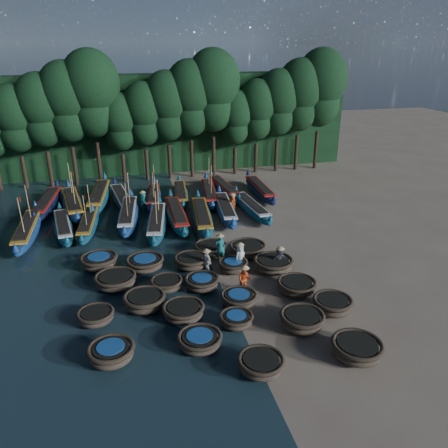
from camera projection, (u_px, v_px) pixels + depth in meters
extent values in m
plane|color=#7D6F5B|center=(212.00, 268.00, 27.10)|extent=(120.00, 120.00, 0.00)
cube|color=black|center=(163.00, 124.00, 46.21)|extent=(40.00, 3.00, 10.00)
ellipsoid|color=#4E4031|center=(261.00, 365.00, 18.40)|extent=(1.91, 1.91, 0.64)
torus|color=#382E21|center=(261.00, 360.00, 18.29)|extent=(2.03, 2.03, 0.19)
cylinder|color=black|center=(261.00, 359.00, 18.27)|extent=(1.54, 1.54, 0.06)
ellipsoid|color=#4E4031|center=(357.00, 351.00, 19.23)|extent=(2.79, 2.79, 0.72)
torus|color=#382E21|center=(357.00, 344.00, 19.10)|extent=(2.32, 2.32, 0.22)
cylinder|color=black|center=(358.00, 344.00, 19.09)|extent=(1.76, 1.76, 0.07)
ellipsoid|color=#4E4031|center=(112.00, 355.00, 18.97)|extent=(2.08, 2.08, 0.73)
torus|color=#382E21|center=(111.00, 348.00, 18.84)|extent=(2.10, 2.10, 0.22)
cylinder|color=black|center=(111.00, 347.00, 18.82)|extent=(1.57, 1.57, 0.07)
cylinder|color=navy|center=(111.00, 347.00, 18.81)|extent=(1.21, 1.21, 0.04)
ellipsoid|color=#4E4031|center=(200.00, 342.00, 19.88)|extent=(2.22, 2.22, 0.61)
torus|color=#382E21|center=(200.00, 337.00, 19.77)|extent=(2.08, 2.08, 0.19)
cylinder|color=black|center=(200.00, 336.00, 19.75)|extent=(1.59, 1.59, 0.06)
cylinder|color=navy|center=(200.00, 335.00, 19.74)|extent=(1.22, 1.22, 0.04)
ellipsoid|color=#4E4031|center=(236.00, 321.00, 21.41)|extent=(1.79, 1.79, 0.58)
torus|color=#382E21|center=(236.00, 316.00, 21.30)|extent=(1.71, 1.71, 0.17)
cylinder|color=black|center=(236.00, 316.00, 21.29)|extent=(1.29, 1.29, 0.05)
cylinder|color=navy|center=(236.00, 315.00, 21.28)|extent=(0.99, 0.99, 0.03)
ellipsoid|color=#4E4031|center=(302.00, 322.00, 21.22)|extent=(2.48, 2.48, 0.74)
torus|color=#382E21|center=(302.00, 316.00, 21.08)|extent=(2.23, 2.23, 0.23)
cylinder|color=black|center=(302.00, 315.00, 21.06)|extent=(1.68, 1.68, 0.07)
ellipsoid|color=#4E4031|center=(332.00, 306.00, 22.45)|extent=(2.08, 2.08, 0.74)
torus|color=#382E21|center=(333.00, 300.00, 22.32)|extent=(2.09, 2.09, 0.23)
cylinder|color=black|center=(333.00, 300.00, 22.30)|extent=(1.57, 1.57, 0.07)
ellipsoid|color=#4E4031|center=(96.00, 318.00, 21.63)|extent=(1.94, 1.94, 0.62)
torus|color=#382E21|center=(95.00, 313.00, 21.52)|extent=(1.85, 1.85, 0.19)
cylinder|color=black|center=(95.00, 312.00, 21.50)|extent=(1.40, 1.40, 0.06)
ellipsoid|color=#4E4031|center=(145.00, 303.00, 22.75)|extent=(2.12, 2.12, 0.76)
torus|color=#382E21|center=(144.00, 297.00, 22.61)|extent=(2.23, 2.23, 0.23)
cylinder|color=black|center=(144.00, 296.00, 22.60)|extent=(1.68, 1.68, 0.07)
ellipsoid|color=#4E4031|center=(184.00, 313.00, 21.96)|extent=(2.49, 2.49, 0.69)
torus|color=#382E21|center=(183.00, 307.00, 21.84)|extent=(2.16, 2.16, 0.21)
cylinder|color=black|center=(183.00, 307.00, 21.82)|extent=(1.63, 1.63, 0.06)
ellipsoid|color=#4E4031|center=(239.00, 300.00, 23.18)|extent=(2.05, 2.05, 0.59)
torus|color=#382E21|center=(239.00, 295.00, 23.07)|extent=(1.97, 1.97, 0.18)
cylinder|color=black|center=(239.00, 295.00, 23.06)|extent=(1.51, 1.51, 0.05)
cylinder|color=navy|center=(239.00, 294.00, 23.05)|extent=(1.16, 1.16, 0.04)
ellipsoid|color=#4E4031|center=(297.00, 287.00, 24.28)|extent=(2.51, 2.51, 0.66)
torus|color=#382E21|center=(297.00, 282.00, 24.16)|extent=(2.22, 2.22, 0.20)
cylinder|color=black|center=(297.00, 282.00, 24.15)|extent=(1.69, 1.69, 0.06)
ellipsoid|color=#4E4031|center=(116.00, 282.00, 24.81)|extent=(2.53, 2.53, 0.70)
torus|color=#382E21|center=(115.00, 277.00, 24.68)|extent=(2.38, 2.38, 0.21)
cylinder|color=black|center=(115.00, 276.00, 24.67)|extent=(1.82, 1.82, 0.06)
ellipsoid|color=#4E4031|center=(167.00, 285.00, 24.56)|extent=(2.06, 2.06, 0.61)
torus|color=#382E21|center=(166.00, 280.00, 24.45)|extent=(1.84, 1.84, 0.18)
cylinder|color=black|center=(166.00, 280.00, 24.44)|extent=(1.39, 1.39, 0.06)
ellipsoid|color=#4E4031|center=(202.00, 284.00, 24.65)|extent=(2.24, 2.24, 0.65)
torus|color=#382E21|center=(202.00, 279.00, 24.53)|extent=(1.97, 1.97, 0.20)
cylinder|color=black|center=(202.00, 278.00, 24.51)|extent=(1.49, 1.49, 0.06)
cylinder|color=navy|center=(202.00, 278.00, 24.50)|extent=(1.15, 1.15, 0.04)
ellipsoid|color=#4E4031|center=(233.00, 267.00, 26.54)|extent=(1.95, 1.95, 0.63)
torus|color=#382E21|center=(233.00, 262.00, 26.43)|extent=(1.85, 1.85, 0.19)
cylinder|color=black|center=(233.00, 262.00, 26.42)|extent=(1.39, 1.39, 0.06)
cylinder|color=navy|center=(233.00, 261.00, 26.40)|extent=(1.07, 1.07, 0.04)
ellipsoid|color=#4E4031|center=(273.00, 265.00, 26.59)|extent=(2.34, 2.34, 0.73)
torus|color=#382E21|center=(273.00, 260.00, 26.46)|extent=(2.45, 2.45, 0.22)
cylinder|color=black|center=(274.00, 260.00, 26.45)|extent=(1.87, 1.87, 0.07)
ellipsoid|color=#4E4031|center=(99.00, 263.00, 26.91)|extent=(2.19, 2.19, 0.74)
torus|color=#382E21|center=(99.00, 258.00, 26.78)|extent=(2.30, 2.30, 0.22)
cylinder|color=black|center=(99.00, 257.00, 26.76)|extent=(1.75, 1.75, 0.07)
cylinder|color=navy|center=(99.00, 256.00, 26.74)|extent=(1.34, 1.34, 0.04)
ellipsoid|color=#4E4031|center=(145.00, 264.00, 26.72)|extent=(2.87, 2.87, 0.71)
torus|color=#382E21|center=(145.00, 260.00, 26.60)|extent=(2.33, 2.33, 0.22)
cylinder|color=black|center=(145.00, 259.00, 26.58)|extent=(1.78, 1.78, 0.06)
cylinder|color=navy|center=(145.00, 258.00, 26.56)|extent=(1.37, 1.37, 0.04)
ellipsoid|color=#4E4031|center=(191.00, 263.00, 26.90)|extent=(1.94, 1.94, 0.72)
torus|color=#382E21|center=(191.00, 258.00, 26.77)|extent=(2.11, 2.11, 0.22)
cylinder|color=black|center=(191.00, 257.00, 26.76)|extent=(1.59, 1.59, 0.07)
ellipsoid|color=#4E4031|center=(211.00, 250.00, 28.68)|extent=(2.15, 2.15, 0.66)
torus|color=#382E21|center=(211.00, 245.00, 28.56)|extent=(2.18, 2.18, 0.20)
cylinder|color=black|center=(211.00, 245.00, 28.54)|extent=(1.66, 1.66, 0.06)
ellipsoid|color=#4E4031|center=(247.00, 250.00, 28.53)|extent=(2.47, 2.47, 0.72)
torus|color=#382E21|center=(248.00, 246.00, 28.40)|extent=(2.44, 2.44, 0.22)
cylinder|color=black|center=(248.00, 245.00, 28.38)|extent=(1.86, 1.86, 0.07)
ellipsoid|color=navy|center=(28.00, 231.00, 31.04)|extent=(1.57, 8.20, 1.02)
cone|color=navy|center=(35.00, 204.00, 34.37)|extent=(0.45, 0.45, 0.61)
cone|color=navy|center=(15.00, 247.00, 27.22)|extent=(0.45, 0.45, 0.51)
cube|color=#BB8223|center=(27.00, 226.00, 30.87)|extent=(1.15, 6.35, 0.12)
cube|color=black|center=(26.00, 225.00, 30.84)|extent=(0.87, 5.53, 0.10)
cylinder|color=#997F4C|center=(28.00, 204.00, 31.53)|extent=(0.07, 0.24, 2.86)
cylinder|color=#997F4C|center=(21.00, 218.00, 29.05)|extent=(0.07, 0.24, 2.86)
plane|color=red|center=(20.00, 200.00, 28.61)|extent=(0.00, 0.36, 0.36)
ellipsoid|color=#0F4658|center=(63.00, 227.00, 31.83)|extent=(2.37, 7.31, 0.90)
cone|color=#0F4658|center=(59.00, 205.00, 34.59)|extent=(0.40, 0.40, 0.54)
cone|color=#0F4658|center=(66.00, 239.00, 28.64)|extent=(0.40, 0.40, 0.45)
cube|color=silver|center=(63.00, 223.00, 31.69)|extent=(1.78, 5.66, 0.11)
cube|color=black|center=(63.00, 222.00, 31.66)|extent=(1.43, 4.91, 0.09)
ellipsoid|color=#0F4658|center=(88.00, 224.00, 32.39)|extent=(1.93, 7.35, 0.91)
cone|color=#0F4658|center=(93.00, 201.00, 35.39)|extent=(0.40, 0.40, 0.55)
cone|color=#0F4658|center=(81.00, 237.00, 28.95)|extent=(0.40, 0.40, 0.45)
cube|color=#BB8223|center=(88.00, 219.00, 32.24)|extent=(1.43, 5.69, 0.11)
cube|color=black|center=(88.00, 219.00, 32.21)|extent=(1.13, 4.95, 0.09)
cylinder|color=#997F4C|center=(89.00, 201.00, 32.84)|extent=(0.06, 0.22, 2.54)
cylinder|color=#997F4C|center=(85.00, 212.00, 30.60)|extent=(0.06, 0.22, 2.54)
plane|color=red|center=(85.00, 197.00, 30.20)|extent=(0.00, 0.32, 0.32)
ellipsoid|color=navy|center=(128.00, 216.00, 33.78)|extent=(2.37, 8.44, 1.04)
cone|color=navy|center=(130.00, 191.00, 37.23)|extent=(0.46, 0.46, 0.62)
cone|color=navy|center=(124.00, 229.00, 29.83)|extent=(0.46, 0.46, 0.52)
cube|color=silver|center=(128.00, 211.00, 33.61)|extent=(1.77, 6.53, 0.12)
cube|color=black|center=(128.00, 210.00, 33.58)|extent=(1.40, 5.68, 0.10)
cylinder|color=#997F4C|center=(129.00, 190.00, 34.30)|extent=(0.07, 0.25, 2.91)
cylinder|color=#997F4C|center=(127.00, 202.00, 31.73)|extent=(0.07, 0.25, 2.91)
plane|color=red|center=(127.00, 185.00, 31.26)|extent=(0.00, 0.36, 0.36)
ellipsoid|color=#0F4658|center=(157.00, 223.00, 32.44)|extent=(2.70, 8.21, 1.01)
cone|color=#0F4658|center=(159.00, 198.00, 35.81)|extent=(0.44, 0.44, 0.61)
cone|color=#0F4658|center=(153.00, 238.00, 28.58)|extent=(0.44, 0.44, 0.51)
cube|color=silver|center=(157.00, 218.00, 32.28)|extent=(2.03, 6.35, 0.12)
cube|color=black|center=(157.00, 217.00, 32.24)|extent=(1.63, 5.51, 0.10)
cylinder|color=#997F4C|center=(158.00, 197.00, 32.94)|extent=(0.07, 0.24, 2.83)
cylinder|color=#997F4C|center=(156.00, 210.00, 30.43)|extent=(0.07, 0.24, 2.83)
plane|color=red|center=(157.00, 193.00, 29.97)|extent=(0.00, 0.35, 0.35)
ellipsoid|color=#0F4658|center=(177.00, 216.00, 33.81)|extent=(1.58, 8.20, 1.02)
cone|color=#0F4658|center=(170.00, 192.00, 37.14)|extent=(0.45, 0.45, 0.61)
cone|color=#0F4658|center=(184.00, 228.00, 29.99)|extent=(0.45, 0.45, 0.51)
cube|color=#B11C15|center=(176.00, 211.00, 33.64)|extent=(1.15, 6.36, 0.12)
cube|color=black|center=(176.00, 210.00, 33.61)|extent=(0.87, 5.53, 0.10)
ellipsoid|color=#0F4658|center=(202.00, 217.00, 33.48)|extent=(2.43, 8.46, 1.04)
cone|color=#0F4658|center=(198.00, 192.00, 36.94)|extent=(0.46, 0.46, 0.63)
cone|color=#0F4658|center=(207.00, 231.00, 29.52)|extent=(0.46, 0.46, 0.52)
cube|color=#BB8223|center=(202.00, 212.00, 33.31)|extent=(1.81, 6.55, 0.13)
cube|color=black|center=(202.00, 211.00, 33.28)|extent=(1.44, 5.69, 0.10)
ellipsoid|color=navy|center=(225.00, 210.00, 35.06)|extent=(2.23, 7.98, 0.98)
cone|color=navy|center=(219.00, 188.00, 38.32)|extent=(0.43, 0.43, 0.59)
cone|color=navy|center=(233.00, 221.00, 31.33)|extent=(0.43, 0.43, 0.49)
cube|color=silver|center=(225.00, 205.00, 34.90)|extent=(1.66, 6.17, 0.12)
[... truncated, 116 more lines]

